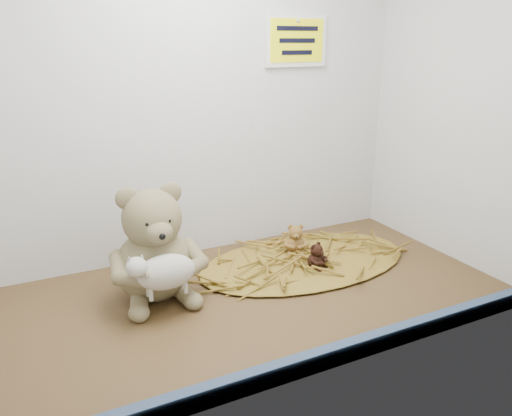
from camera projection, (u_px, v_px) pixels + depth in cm
name	position (u px, v px, depth cm)	size (l,w,h in cm)	color
alcove_shell	(222.00, 91.00, 105.26)	(120.40, 60.20, 90.40)	#443217
front_rail	(310.00, 362.00, 86.93)	(119.28, 2.20, 3.60)	#324760
straw_bed	(305.00, 260.00, 130.11)	(57.87, 33.60, 1.12)	brown
main_teddy	(153.00, 242.00, 109.23)	(21.08, 22.26, 26.15)	#8A7A55
toy_lamb	(166.00, 272.00, 102.25)	(15.95, 9.73, 10.30)	beige
mini_teddy_tan	(295.00, 238.00, 133.23)	(6.33, 6.69, 7.86)	olive
mini_teddy_brown	(316.00, 254.00, 124.34)	(5.26, 5.56, 6.53)	black
wall_sign	(296.00, 41.00, 131.96)	(16.00, 1.20, 11.00)	#EFF00C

